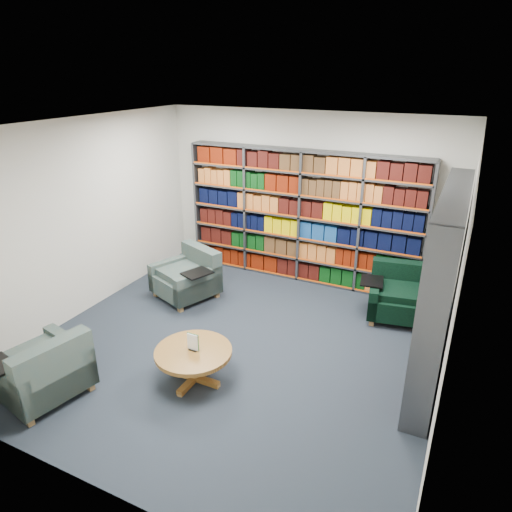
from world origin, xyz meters
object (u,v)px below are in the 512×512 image
at_px(chair_green_right, 398,296).
at_px(chair_teal_front, 44,373).
at_px(chair_teal_left, 190,277).
at_px(coffee_table, 194,356).

relative_size(chair_green_right, chair_teal_front, 0.95).
xyz_separation_m(chair_teal_left, chair_teal_front, (-0.07, -2.77, 0.01)).
bearing_deg(chair_green_right, chair_teal_left, -165.50).
height_order(chair_green_right, coffee_table, chair_green_right).
height_order(chair_teal_front, coffee_table, chair_teal_front).
bearing_deg(coffee_table, chair_green_right, 54.81).
bearing_deg(coffee_table, chair_teal_left, 124.53).
xyz_separation_m(chair_teal_left, chair_green_right, (3.11, 0.80, -0.01)).
xyz_separation_m(chair_green_right, chair_teal_front, (-3.17, -3.57, 0.01)).
relative_size(chair_teal_left, chair_teal_front, 1.02).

